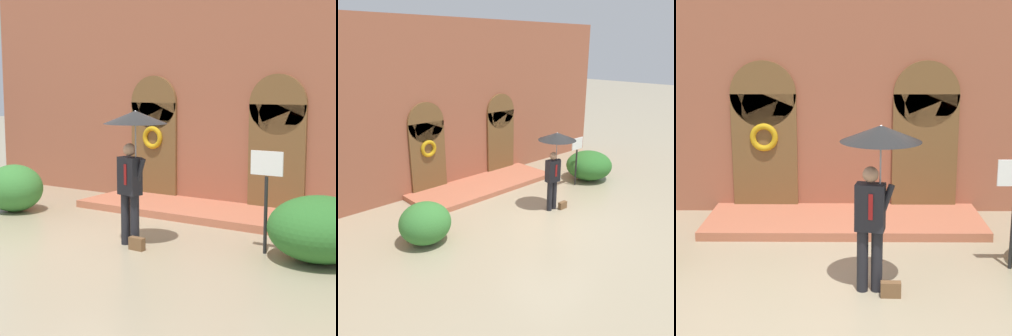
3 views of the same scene
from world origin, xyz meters
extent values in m
plane|color=tan|center=(0.00, 0.00, 0.00)|extent=(80.00, 80.00, 0.00)
cube|color=#9E563D|center=(0.00, 4.20, 2.80)|extent=(14.00, 0.50, 5.60)
cube|color=brown|center=(-1.60, 3.91, 1.20)|extent=(1.30, 0.08, 2.40)
cylinder|color=brown|center=(-1.60, 3.91, 2.40)|extent=(1.30, 0.08, 1.30)
cube|color=brown|center=(1.60, 3.91, 1.20)|extent=(1.30, 0.08, 2.40)
cylinder|color=brown|center=(1.60, 3.91, 2.40)|extent=(1.30, 0.08, 1.30)
torus|color=#C69314|center=(-1.60, 3.84, 1.55)|extent=(0.56, 0.12, 0.56)
cube|color=#B56346|center=(0.00, 3.05, 0.08)|extent=(5.20, 1.80, 0.16)
cylinder|color=black|center=(0.28, 0.24, 0.45)|extent=(0.16, 0.16, 0.90)
cylinder|color=black|center=(0.48, 0.24, 0.45)|extent=(0.16, 0.16, 0.90)
cube|color=black|center=(0.38, 0.24, 1.23)|extent=(0.44, 0.31, 0.66)
cube|color=#A51919|center=(0.38, 0.11, 1.27)|extent=(0.06, 0.02, 0.36)
sphere|color=#A87A5B|center=(0.38, 0.24, 1.69)|extent=(0.22, 0.22, 0.22)
cylinder|color=black|center=(0.60, 0.24, 1.33)|extent=(0.22, 0.09, 0.46)
cylinder|color=gray|center=(0.51, 0.24, 1.65)|extent=(0.02, 0.02, 0.98)
cone|color=black|center=(0.51, 0.24, 2.25)|extent=(1.10, 1.10, 0.22)
cone|color=white|center=(0.51, 0.24, 2.27)|extent=(0.61, 0.61, 0.20)
cube|color=brown|center=(0.66, 0.04, 0.11)|extent=(0.28, 0.13, 0.22)
cylinder|color=black|center=(2.58, 1.04, 0.65)|extent=(0.06, 0.06, 1.30)
camera|label=1|loc=(6.13, -7.48, 2.71)|focal=60.00mm
camera|label=2|loc=(-7.70, -6.48, 4.74)|focal=40.00mm
camera|label=3|loc=(0.08, -7.08, 3.51)|focal=60.00mm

